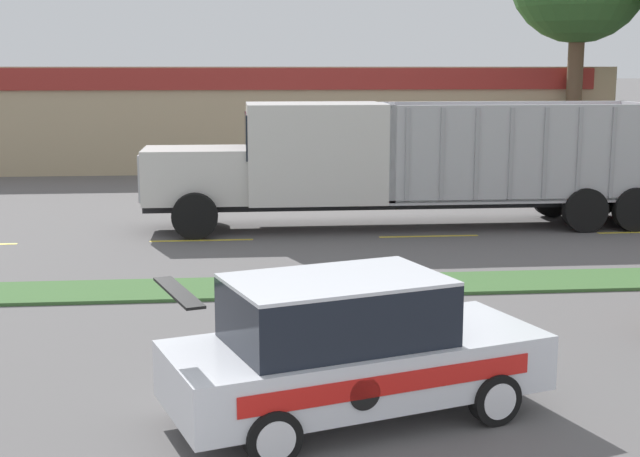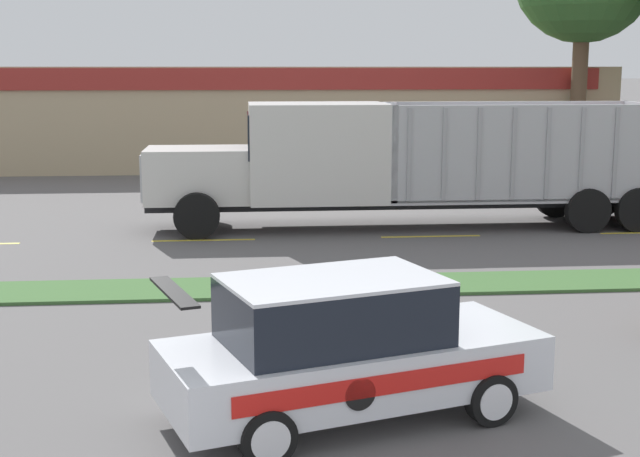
# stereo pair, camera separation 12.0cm
# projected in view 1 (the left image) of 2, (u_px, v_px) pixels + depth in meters

# --- Properties ---
(grass_verge) EXTENTS (120.00, 1.56, 0.06)m
(grass_verge) POSITION_uv_depth(u_px,v_px,m) (235.00, 288.00, 16.19)
(grass_verge) COLOR #3D6633
(grass_verge) RESTS_ON ground_plane
(centre_line_4) EXTENTS (2.40, 0.14, 0.01)m
(centre_line_4) POSITION_uv_depth(u_px,v_px,m) (202.00, 240.00, 20.80)
(centre_line_4) COLOR yellow
(centre_line_4) RESTS_ON ground_plane
(centre_line_5) EXTENTS (2.40, 0.14, 0.01)m
(centre_line_5) POSITION_uv_depth(u_px,v_px,m) (429.00, 236.00, 21.31)
(centre_line_5) COLOR yellow
(centre_line_5) RESTS_ON ground_plane
(dump_truck_lead) EXTENTS (12.68, 2.59, 3.17)m
(dump_truck_lead) POSITION_uv_depth(u_px,v_px,m) (355.00, 164.00, 22.18)
(dump_truck_lead) COLOR black
(dump_truck_lead) RESTS_ON ground_plane
(rally_car) EXTENTS (4.65, 2.97, 1.71)m
(rally_car) POSITION_uv_depth(u_px,v_px,m) (350.00, 348.00, 10.14)
(rally_car) COLOR silver
(rally_car) RESTS_ON ground_plane
(store_building_backdrop) EXTENTS (37.65, 12.10, 4.00)m
(store_building_backdrop) POSITION_uv_depth(u_px,v_px,m) (140.00, 113.00, 38.72)
(store_building_backdrop) COLOR tan
(store_building_backdrop) RESTS_ON ground_plane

